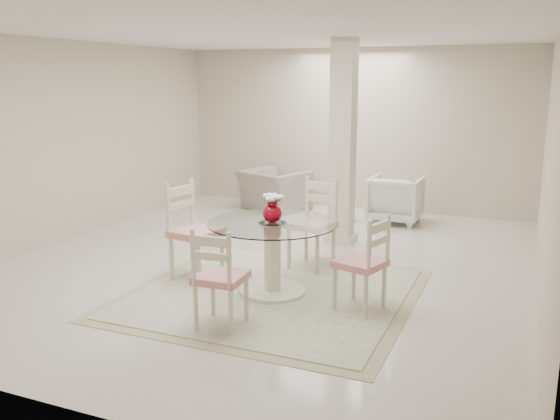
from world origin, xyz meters
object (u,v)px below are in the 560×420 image
at_px(red_vase, 273,208).
at_px(dining_chair_west, 191,224).
at_px(dining_table, 272,258).
at_px(dining_chair_north, 315,217).
at_px(dining_chair_east, 367,257).
at_px(armchair_white, 395,199).
at_px(column, 343,143).
at_px(dining_chair_south, 217,271).
at_px(side_table, 342,208).
at_px(recliner_taupe, 274,190).

bearing_deg(red_vase, dining_chair_west, 174.40).
xyz_separation_m(dining_table, red_vase, (0.00, -0.00, 0.53)).
distance_m(dining_table, dining_chair_north, 1.05).
xyz_separation_m(dining_chair_east, dining_chair_west, (-2.03, 0.20, 0.08)).
relative_size(red_vase, armchair_white, 0.38).
distance_m(column, dining_chair_south, 3.35).
bearing_deg(dining_chair_west, side_table, -2.04).
height_order(dining_chair_south, armchair_white, dining_chair_south).
height_order(dining_table, dining_chair_south, dining_chair_south).
bearing_deg(dining_table, column, 88.85).
xyz_separation_m(dining_chair_north, dining_chair_south, (-0.18, -2.03, -0.07)).
xyz_separation_m(dining_chair_east, side_table, (-1.30, 3.49, -0.34)).
height_order(dining_chair_north, armchair_white, dining_chair_north).
distance_m(dining_chair_west, armchair_white, 3.88).
bearing_deg(dining_chair_south, dining_chair_east, -143.13).
relative_size(dining_chair_east, armchair_white, 1.32).
distance_m(dining_table, dining_chair_south, 1.03).
relative_size(column, dining_table, 2.05).
bearing_deg(dining_table, dining_chair_north, 84.47).
bearing_deg(recliner_taupe, dining_chair_south, 129.91).
relative_size(column, dining_chair_north, 2.32).
relative_size(column, recliner_taupe, 2.60).
xyz_separation_m(column, dining_chair_west, (-1.07, -2.14, -0.72)).
xyz_separation_m(dining_chair_west, side_table, (0.73, 3.29, -0.42)).
bearing_deg(side_table, recliner_taupe, 164.49).
relative_size(dining_chair_west, armchair_white, 1.51).
relative_size(dining_table, red_vase, 4.41).
relative_size(dining_chair_north, recliner_taupe, 1.12).
relative_size(dining_table, dining_chair_north, 1.14).
height_order(column, armchair_white, column).
relative_size(column, red_vase, 9.03).
distance_m(column, dining_chair_north, 1.43).
bearing_deg(column, dining_chair_east, -67.58).
height_order(dining_chair_south, recliner_taupe, dining_chair_south).
height_order(column, dining_chair_west, column).
distance_m(dining_table, side_table, 3.40).
distance_m(dining_chair_south, recliner_taupe, 5.01).
bearing_deg(recliner_taupe, red_vase, 135.37).
distance_m(dining_table, red_vase, 0.53).
bearing_deg(dining_chair_north, column, 103.74).
bearing_deg(dining_table, dining_chair_south, -94.55).
distance_m(dining_chair_east, dining_chair_north, 1.45).
relative_size(dining_chair_south, side_table, 2.23).
bearing_deg(dining_chair_west, column, -15.94).
relative_size(dining_chair_west, dining_chair_south, 1.16).
xyz_separation_m(column, dining_chair_east, (0.97, -2.34, -0.80)).
xyz_separation_m(dining_chair_north, armchair_white, (0.39, 2.64, -0.25)).
relative_size(red_vase, dining_chair_west, 0.25).
relative_size(dining_chair_north, dining_chair_south, 1.13).
relative_size(red_vase, dining_chair_east, 0.29).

